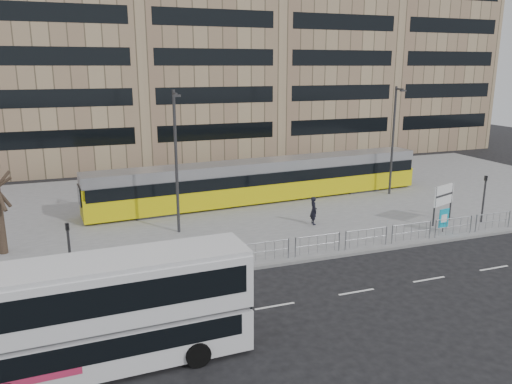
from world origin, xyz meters
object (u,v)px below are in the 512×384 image
object	(u,v)px
double_decker_bus	(105,310)
lamp_post_west	(176,157)
lamp_post_east	(393,137)
tram	(264,180)
pedestrian	(314,211)
ad_panel	(444,219)
traffic_light_east	(484,193)
station_sign	(444,197)
traffic_light_west	(69,247)

from	to	relation	value
double_decker_bus	lamp_post_west	xyz separation A→B (m)	(5.03, 12.80, 2.68)
double_decker_bus	lamp_post_east	size ratio (longest dim) A/B	1.17
tram	lamp_post_west	distance (m)	9.64
lamp_post_west	lamp_post_east	distance (m)	17.90
lamp_post_east	pedestrian	bearing A→B (deg)	-151.68
ad_panel	pedestrian	xyz separation A→B (m)	(-6.71, 4.10, 0.06)
ad_panel	traffic_light_east	world-z (taller)	traffic_light_east
lamp_post_west	tram	bearing A→B (deg)	34.58
station_sign	lamp_post_west	distance (m)	16.95
traffic_light_west	traffic_light_east	size ratio (longest dim) A/B	1.00
tram	ad_panel	size ratio (longest dim) A/B	17.99
traffic_light_east	lamp_post_west	xyz separation A→B (m)	(-18.70, 4.79, 2.65)
pedestrian	traffic_light_west	distance (m)	15.31
ad_panel	lamp_post_west	distance (m)	16.48
double_decker_bus	tram	bearing A→B (deg)	53.36
tram	traffic_light_west	distance (m)	17.75
pedestrian	traffic_light_east	distance (m)	10.93
double_decker_bus	ad_panel	distance (m)	21.43
ad_panel	double_decker_bus	bearing A→B (deg)	-168.66
lamp_post_west	station_sign	bearing A→B (deg)	-13.71
station_sign	lamp_post_east	size ratio (longest dim) A/B	0.30
lamp_post_east	traffic_light_east	bearing A→B (deg)	-82.12
pedestrian	ad_panel	bearing A→B (deg)	-113.86
traffic_light_east	tram	bearing A→B (deg)	146.66
pedestrian	traffic_light_west	xyz separation A→B (m)	(-14.50, -4.79, 1.07)
station_sign	ad_panel	world-z (taller)	station_sign
traffic_light_west	pedestrian	bearing A→B (deg)	4.87
tram	station_sign	bearing A→B (deg)	-50.60
lamp_post_east	lamp_post_west	bearing A→B (deg)	-168.47
double_decker_bus	lamp_post_west	world-z (taller)	lamp_post_west
traffic_light_east	traffic_light_west	bearing A→B (deg)	-168.45
traffic_light_east	lamp_post_west	size ratio (longest dim) A/B	0.36
tram	traffic_light_east	xyz separation A→B (m)	(11.18, -9.97, 0.43)
traffic_light_west	ad_panel	bearing A→B (deg)	-11.54
station_sign	traffic_light_east	distance (m)	2.61
traffic_light_west	lamp_post_west	bearing A→B (deg)	31.70
double_decker_bus	traffic_light_west	world-z (taller)	double_decker_bus
double_decker_bus	traffic_light_west	bearing A→B (deg)	97.69
ad_panel	traffic_light_east	size ratio (longest dim) A/B	0.47
station_sign	double_decker_bus	bearing A→B (deg)	-177.41
traffic_light_west	double_decker_bus	bearing A→B (deg)	-93.99
tram	station_sign	world-z (taller)	tram
pedestrian	lamp_post_west	xyz separation A→B (m)	(-8.37, 1.36, 3.72)
tram	lamp_post_east	world-z (taller)	lamp_post_east
ad_panel	lamp_post_east	xyz separation A→B (m)	(2.46, 9.04, 3.70)
tram	lamp_post_west	world-z (taller)	lamp_post_west
station_sign	traffic_light_east	bearing A→B (deg)	-38.57
station_sign	lamp_post_west	xyz separation A→B (m)	(-16.23, 3.96, 2.88)
pedestrian	traffic_light_east	xyz separation A→B (m)	(10.33, -3.42, 1.07)
double_decker_bus	station_sign	xyz separation A→B (m)	(21.26, 8.84, -0.20)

